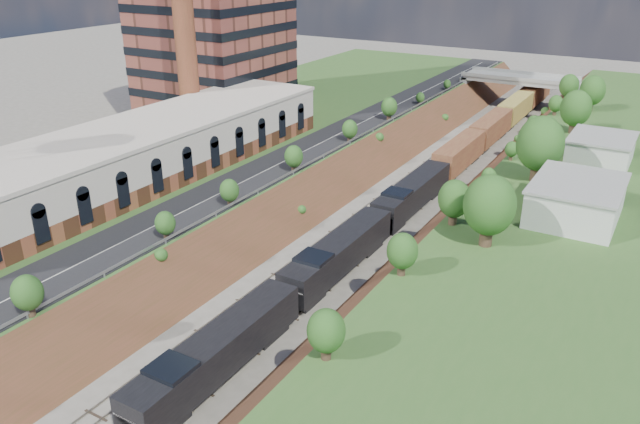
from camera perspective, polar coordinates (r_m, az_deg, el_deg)
platform_left at (r=105.82m, az=-8.77°, el=6.02°), size 44.00×180.00×5.00m
embankment_left at (r=94.90m, az=1.77°, el=2.66°), size 10.00×180.00×10.00m
embankment_right at (r=87.30m, az=14.53°, el=0.01°), size 10.00×180.00×10.00m
rail_left_track at (r=91.42m, az=6.39°, el=1.76°), size 1.58×180.00×0.18m
rail_right_track at (r=89.61m, az=9.42°, el=1.13°), size 1.58×180.00×0.18m
road at (r=95.38m, az=-0.57°, el=5.99°), size 8.00×180.00×0.10m
guardrail at (r=93.11m, az=1.54°, el=5.87°), size 0.10×171.00×0.70m
commercial_building at (r=85.40m, az=-15.61°, el=5.47°), size 14.30×62.30×7.00m
smokestack at (r=100.52m, az=-12.47°, el=17.97°), size 3.20×3.20×40.00m
overpass at (r=146.32m, az=17.76°, el=10.96°), size 24.50×8.30×7.40m
white_building_near at (r=75.26m, az=22.36°, el=0.93°), size 9.00×12.00×4.00m
white_building_far at (r=96.17m, az=24.25°, el=5.14°), size 8.00×10.00×3.60m
tree_right_large at (r=64.44m, az=15.24°, el=0.56°), size 5.25×5.25×7.61m
tree_left_crest at (r=63.33m, az=-16.55°, el=-2.33°), size 2.45×2.45×3.55m
freight_train at (r=99.73m, az=12.15°, el=4.83°), size 3.28×131.49×4.83m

